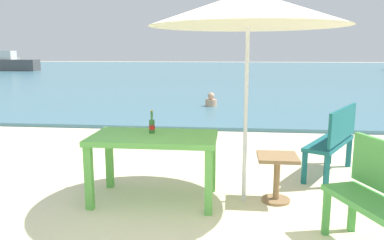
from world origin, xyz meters
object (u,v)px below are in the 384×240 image
beer_bottle_amber (152,125)px  swimmer_person (211,101)px  picnic_table_green (154,145)px  boat_cargo_ship (10,64)px  patio_umbrella (248,9)px  bench_teal_center (335,137)px  side_table_wood (277,171)px

beer_bottle_amber → swimmer_person: bearing=87.7°
picnic_table_green → boat_cargo_ship: (-17.65, 25.94, 0.02)m
patio_umbrella → bench_teal_center: size_ratio=1.88×
picnic_table_green → bench_teal_center: 2.51m
picnic_table_green → side_table_wood: 1.42m
bench_teal_center → swimmer_person: bench_teal_center is taller
picnic_table_green → side_table_wood: size_ratio=2.59×
patio_umbrella → boat_cargo_ship: size_ratio=0.51×
patio_umbrella → side_table_wood: size_ratio=4.26×
side_table_wood → swimmer_person: side_table_wood is taller
swimmer_person → picnic_table_green: bearing=-92.0°
patio_umbrella → boat_cargo_ship: patio_umbrella is taller
beer_bottle_amber → side_table_wood: bearing=-0.0°
swimmer_person → bench_teal_center: bearing=-71.2°
beer_bottle_amber → side_table_wood: size_ratio=0.49×
picnic_table_green → beer_bottle_amber: bearing=112.7°
bench_teal_center → swimmer_person: (-2.02, 5.93, -0.30)m
bench_teal_center → boat_cargo_ship: 31.83m
beer_bottle_amber → bench_teal_center: size_ratio=0.22×
beer_bottle_amber → bench_teal_center: beer_bottle_amber is taller
beer_bottle_amber → swimmer_person: (0.28, 6.94, -0.61)m
swimmer_person → side_table_wood: bearing=-80.7°
patio_umbrella → beer_bottle_amber: bearing=178.5°
boat_cargo_ship → bench_teal_center: bearing=-51.3°
picnic_table_green → beer_bottle_amber: (-0.04, 0.10, 0.20)m
side_table_wood → boat_cargo_ship: (-19.03, 25.84, 0.32)m
beer_bottle_amber → bench_teal_center: (2.30, 1.01, -0.31)m
beer_bottle_amber → swimmer_person: size_ratio=0.65×
beer_bottle_amber → patio_umbrella: size_ratio=0.12×
patio_umbrella → swimmer_person: 7.26m
patio_umbrella → boat_cargo_ship: bearing=125.8°
picnic_table_green → bench_teal_center: bearing=26.0°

